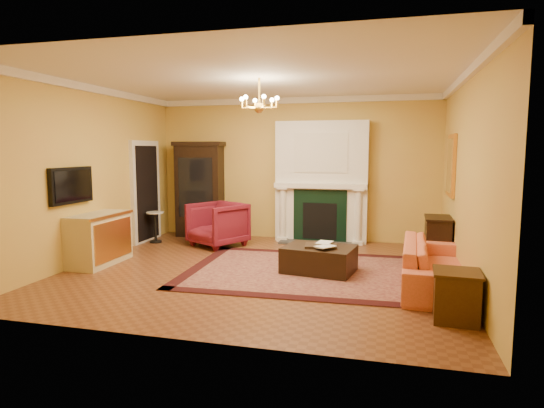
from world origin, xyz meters
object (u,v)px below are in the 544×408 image
(china_cabinet, at_px, (200,191))
(commode, at_px, (99,239))
(coral_sofa, at_px, (436,257))
(end_table, at_px, (456,297))
(leather_ottoman, at_px, (319,259))
(wingback_armchair, at_px, (218,222))
(pedestal_table, at_px, (155,225))
(console_table, at_px, (437,241))

(china_cabinet, distance_m, commode, 2.88)
(coral_sofa, bearing_deg, end_table, -172.40)
(china_cabinet, xyz_separation_m, leather_ottoman, (3.02, -2.36, -0.78))
(wingback_armchair, distance_m, pedestal_table, 1.38)
(wingback_armchair, relative_size, commode, 0.84)
(coral_sofa, bearing_deg, commode, 93.44)
(china_cabinet, relative_size, commode, 1.74)
(pedestal_table, distance_m, commode, 1.85)
(china_cabinet, xyz_separation_m, pedestal_table, (-0.62, -0.90, -0.63))
(china_cabinet, relative_size, coral_sofa, 0.91)
(end_table, bearing_deg, leather_ottoman, 137.45)
(pedestal_table, bearing_deg, coral_sofa, -18.80)
(china_cabinet, height_order, console_table, china_cabinet)
(coral_sofa, xyz_separation_m, end_table, (0.10, -1.29, -0.16))
(china_cabinet, bearing_deg, leather_ottoman, -40.85)
(china_cabinet, xyz_separation_m, end_table, (4.80, -4.00, -0.73))
(end_table, bearing_deg, coral_sofa, 94.55)
(commode, bearing_deg, leather_ottoman, 5.71)
(coral_sofa, height_order, leather_ottoman, coral_sofa)
(coral_sofa, bearing_deg, leather_ottoman, 81.33)
(wingback_armchair, distance_m, console_table, 4.13)
(pedestal_table, bearing_deg, wingback_armchair, 0.02)
(commode, xyz_separation_m, console_table, (5.51, 1.44, -0.04))
(commode, relative_size, console_table, 1.50)
(commode, height_order, end_table, commode)
(pedestal_table, relative_size, coral_sofa, 0.29)
(pedestal_table, relative_size, end_table, 1.17)
(pedestal_table, height_order, coral_sofa, coral_sofa)
(china_cabinet, bearing_deg, console_table, -17.81)
(coral_sofa, bearing_deg, wingback_armchair, 68.39)
(console_table, bearing_deg, wingback_armchair, 176.20)
(wingback_armchair, height_order, pedestal_table, wingback_armchair)
(commode, xyz_separation_m, coral_sofa, (5.35, 0.04, 0.00))
(wingback_armchair, xyz_separation_m, leather_ottoman, (2.26, -1.46, -0.27))
(coral_sofa, height_order, console_table, coral_sofa)
(china_cabinet, height_order, coral_sofa, china_cabinet)
(wingback_armchair, bearing_deg, china_cabinet, 159.73)
(pedestal_table, xyz_separation_m, coral_sofa, (5.32, -1.81, 0.06))
(wingback_armchair, bearing_deg, coral_sofa, 5.01)
(pedestal_table, xyz_separation_m, end_table, (5.42, -3.10, -0.10))
(china_cabinet, bearing_deg, end_table, -42.59)
(china_cabinet, distance_m, wingback_armchair, 1.29)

